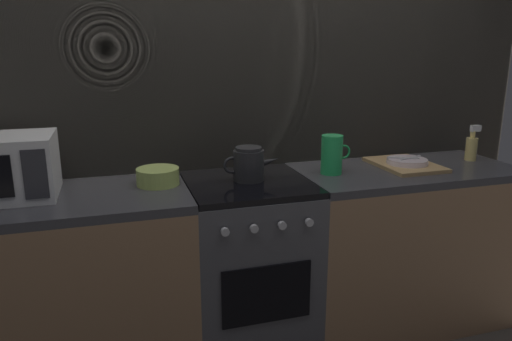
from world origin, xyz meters
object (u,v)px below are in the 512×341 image
stove_unit (248,266)px  kettle (249,164)px  mixing_bowl (158,176)px  pitcher (332,155)px  spray_bottle (472,147)px  dish_pile (406,163)px

stove_unit → kettle: bearing=55.8°
stove_unit → mixing_bowl: (-0.42, 0.07, 0.49)m
pitcher → spray_bottle: bearing=2.3°
stove_unit → mixing_bowl: 0.65m
stove_unit → kettle: 0.53m
kettle → pitcher: size_ratio=1.42×
pitcher → dish_pile: pitcher is taller
dish_pile → pitcher: bearing=-178.5°
kettle → spray_bottle: bearing=1.5°
stove_unit → spray_bottle: size_ratio=4.43×
kettle → mixing_bowl: bearing=173.1°
dish_pile → stove_unit: bearing=-178.4°
mixing_bowl → stove_unit: bearing=-9.0°
kettle → dish_pile: size_ratio=0.71×
kettle → mixing_bowl: 0.44m
pitcher → dish_pile: size_ratio=0.50×
kettle → mixing_bowl: size_ratio=1.42×
kettle → stove_unit: bearing=-124.2°
mixing_bowl → pitcher: bearing=-3.5°
kettle → dish_pile: (0.89, 0.01, -0.06)m
pitcher → spray_bottle: size_ratio=0.99×
stove_unit → spray_bottle: (1.35, 0.05, 0.53)m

